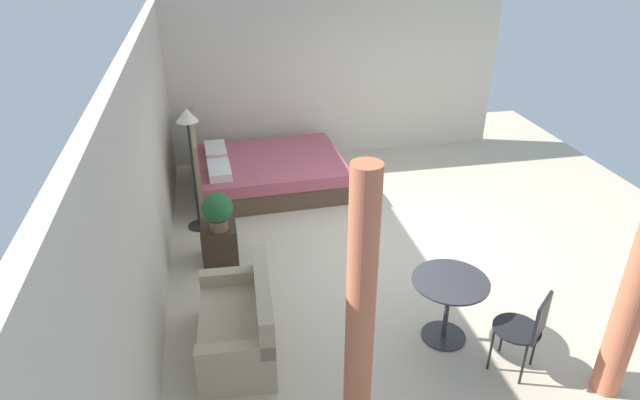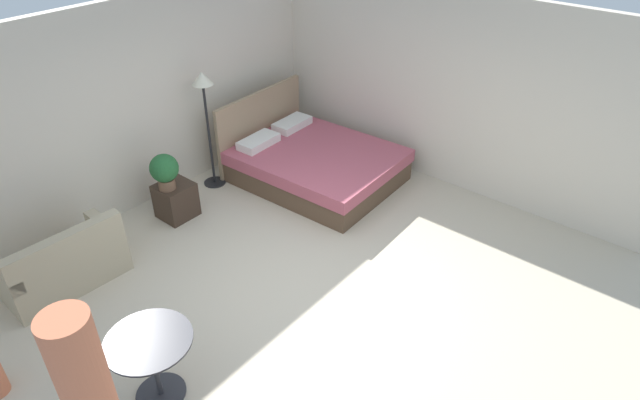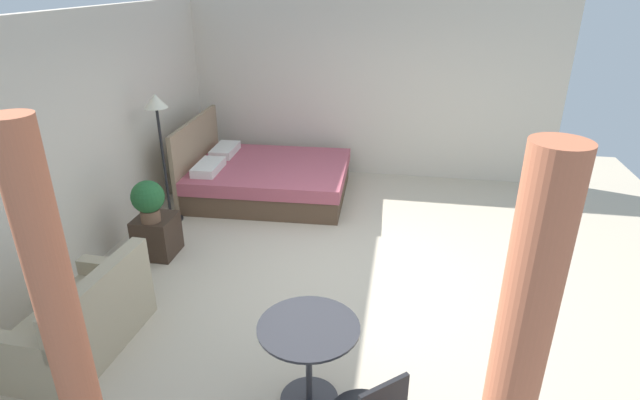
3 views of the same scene
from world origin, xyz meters
TOP-DOWN VIEW (x-y plane):
  - ground_plane at (0.00, 0.00)m, footprint 9.25×8.78m
  - wall_back at (0.00, 2.89)m, footprint 9.25×0.12m
  - wall_right at (3.13, 0.00)m, footprint 0.12×5.78m
  - bed at (1.89, 1.41)m, footprint 1.89×2.32m
  - couch at (-1.68, 2.06)m, footprint 1.32×0.76m
  - nightstand at (-0.02, 2.20)m, footprint 0.45×0.43m
  - potted_plant at (-0.12, 2.19)m, footprint 0.37×0.37m
  - floor_lamp at (0.86, 2.46)m, footprint 0.32×0.32m
  - balcony_table at (-1.94, 0.01)m, footprint 0.75×0.75m
  - curtain_left at (-2.88, -1.16)m, footprint 0.25×0.25m
  - curtain_right at (-2.88, 1.20)m, footprint 0.22×0.22m

SIDE VIEW (x-z plane):
  - ground_plane at x=0.00m, z-range -0.02..0.00m
  - nightstand at x=-0.02m, z-range 0.00..0.48m
  - bed at x=1.89m, z-range -0.29..0.84m
  - couch at x=-1.68m, z-range -0.12..0.68m
  - balcony_table at x=-1.94m, z-range 0.14..0.85m
  - potted_plant at x=-0.12m, z-range 0.51..1.00m
  - curtain_left at x=-2.88m, z-range 0.00..2.46m
  - curtain_right at x=-2.88m, z-range 0.00..2.46m
  - floor_lamp at x=0.86m, z-range 0.50..2.20m
  - wall_back at x=0.00m, z-range 0.00..2.72m
  - wall_right at x=3.13m, z-range 0.00..2.72m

